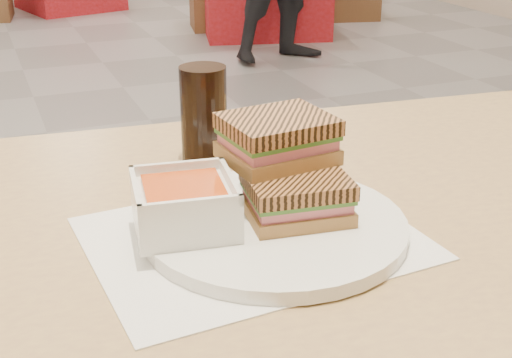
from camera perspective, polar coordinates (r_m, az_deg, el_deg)
name	(u,v)px	position (r m, az deg, el deg)	size (l,w,h in m)	color
main_table	(334,273)	(0.95, 6.39, -7.67)	(1.26, 0.81, 0.75)	tan
tray_liner	(253,238)	(0.79, -0.27, -4.86)	(0.38, 0.30, 0.00)	white
plate	(275,226)	(0.80, 1.55, -3.86)	(0.30, 0.30, 0.02)	white
soup_bowl	(185,207)	(0.77, -5.85, -2.27)	(0.12, 0.12, 0.06)	white
panini_lower	(297,197)	(0.79, 3.34, -1.44)	(0.12, 0.11, 0.05)	#9F7340
panini_upper	(278,139)	(0.82, 1.77, 3.31)	(0.13, 0.11, 0.05)	#9F7340
cola_glass	(204,116)	(0.98, -4.29, 5.18)	(0.07, 0.07, 0.14)	black
bg_chair_1l	(215,2)	(5.67, -3.40, 14.22)	(0.43, 0.43, 0.41)	brown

